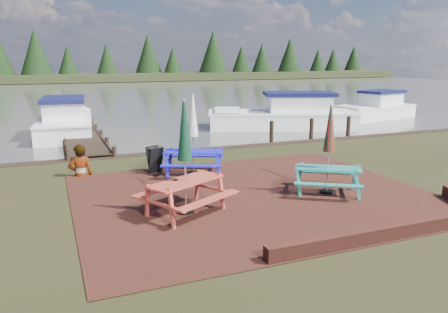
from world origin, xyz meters
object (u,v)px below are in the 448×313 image
Objects in this scene: picnic_table_blue at (193,147)px; person at (79,145)px; jetty at (82,136)px; boat_jetty at (66,122)px; boat_far at (375,110)px; chalkboard at (155,159)px; picnic_table_teal at (328,163)px; boat_near at (285,117)px; picnic_table_red at (185,175)px.

person is (-3.24, 1.10, 0.11)m from picnic_table_blue.
jetty is at bearing -86.99° from person.
jetty is at bearing -73.47° from boat_jetty.
boat_far is (17.68, 1.58, 0.26)m from jetty.
chalkboard is 7.22m from jetty.
boat_jetty is 9.32m from person.
boat_near is (5.17, 11.28, -0.39)m from picnic_table_teal.
person is (-5.91, 4.26, 0.15)m from picnic_table_teal.
picnic_table_blue is 11.29m from boat_near.
picnic_table_blue is at bearing 156.57° from boat_near.
picnic_table_red is at bearing -119.19° from chalkboard.
person is at bearing 99.14° from boat_far.
picnic_table_blue is at bearing 106.73° from boat_far.
picnic_table_red is at bearing 161.85° from boat_near.
boat_far is at bearing 1.48° from boat_jetty.
picnic_table_teal is 2.87× the size of chalkboard.
picnic_table_teal is at bearing -61.49° from boat_jetty.
jetty is at bearing 148.84° from picnic_table_teal.
picnic_table_teal is 12.15m from jetty.
picnic_table_red is at bearing 112.54° from boat_far.
picnic_table_red is 13.75m from boat_jetty.
boat_jetty is 0.88× the size of boat_near.
boat_far is 3.30× the size of person.
picnic_table_teal is at bearing -27.48° from picnic_table_red.
jetty is 1.09× the size of boat_near.
jetty is at bearing 76.99° from chalkboard.
boat_near is (10.53, 0.40, 0.32)m from jetty.
person is (-18.22, -8.19, 0.60)m from boat_far.
jetty is at bearing 133.46° from picnic_table_blue.
jetty is 10.55m from boat_near.
picnic_table_blue is 0.30× the size of boat_near.
boat_jetty is at bearing -82.26° from person.
picnic_table_teal reaches higher than boat_far.
boat_far is at bearing 55.99° from picnic_table_blue.
boat_near is at bearing 97.99° from picnic_table_teal.
boat_far is at bearing 9.61° from picnic_table_red.
boat_jetty is 1.13× the size of boat_far.
chalkboard is at bearing 170.41° from picnic_table_blue.
picnic_table_teal reaches higher than person.
picnic_table_red is 3.93m from chalkboard.
picnic_table_blue is 10.90m from boat_jetty.
person reaches higher than chalkboard.
picnic_table_blue is 0.34× the size of boat_jetty.
chalkboard is at bearing 166.42° from picnic_table_teal.
chalkboard is at bearing 150.47° from boat_near.
picnic_table_red reaches higher than boat_near.
boat_jetty is 11.31m from boat_near.
person is at bearing 176.79° from picnic_table_teal.
boat_far is at bearing -148.09° from person.
boat_near is at bearing 13.61° from chalkboard.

